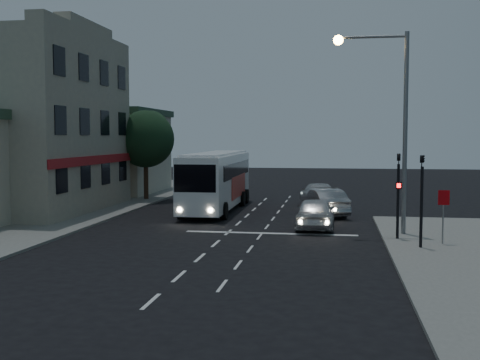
% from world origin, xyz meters
% --- Properties ---
extents(ground, '(120.00, 120.00, 0.00)m').
position_xyz_m(ground, '(0.00, 0.00, 0.00)').
color(ground, black).
extents(sidewalk_far, '(12.00, 50.00, 0.12)m').
position_xyz_m(sidewalk_far, '(-13.00, 8.00, 0.06)').
color(sidewalk_far, slate).
rests_on(sidewalk_far, ground).
extents(road_markings, '(8.00, 30.55, 0.01)m').
position_xyz_m(road_markings, '(1.29, 3.31, 0.00)').
color(road_markings, silver).
rests_on(road_markings, ground).
extents(tour_bus, '(2.73, 11.53, 3.53)m').
position_xyz_m(tour_bus, '(-2.19, 10.21, 1.91)').
color(tour_bus, white).
rests_on(tour_bus, ground).
extents(car_suv, '(1.87, 4.55, 1.54)m').
position_xyz_m(car_suv, '(4.00, 3.80, 0.77)').
color(car_suv, silver).
rests_on(car_suv, ground).
extents(car_sedan_a, '(2.98, 4.93, 1.54)m').
position_xyz_m(car_sedan_a, '(4.34, 8.79, 0.77)').
color(car_sedan_a, '#A3A3A6').
rests_on(car_sedan_a, ground).
extents(car_sedan_b, '(2.80, 5.32, 1.47)m').
position_xyz_m(car_sedan_b, '(3.85, 13.70, 0.74)').
color(car_sedan_b, beige).
rests_on(car_sedan_b, ground).
extents(traffic_signal_main, '(0.25, 0.35, 4.10)m').
position_xyz_m(traffic_signal_main, '(7.60, 0.78, 2.42)').
color(traffic_signal_main, black).
rests_on(traffic_signal_main, sidewalk_near).
extents(traffic_signal_side, '(0.18, 0.15, 4.10)m').
position_xyz_m(traffic_signal_side, '(8.30, -1.20, 2.42)').
color(traffic_signal_side, black).
rests_on(traffic_signal_side, sidewalk_near).
extents(regulatory_sign, '(0.45, 0.12, 2.20)m').
position_xyz_m(regulatory_sign, '(9.30, -0.24, 1.60)').
color(regulatory_sign, slate).
rests_on(regulatory_sign, sidewalk_near).
extents(streetlight, '(3.32, 0.44, 9.00)m').
position_xyz_m(streetlight, '(7.34, 2.20, 5.73)').
color(streetlight, slate).
rests_on(streetlight, sidewalk_near).
extents(main_building, '(10.12, 12.00, 11.00)m').
position_xyz_m(main_building, '(-13.96, 8.00, 5.16)').
color(main_building, '#A49D86').
rests_on(main_building, sidewalk_far).
extents(low_building_north, '(9.40, 9.40, 6.50)m').
position_xyz_m(low_building_north, '(-13.50, 20.00, 3.39)').
color(low_building_north, '#B2AB9A').
rests_on(low_building_north, sidewalk_far).
extents(street_tree, '(4.00, 4.00, 6.20)m').
position_xyz_m(street_tree, '(-8.21, 15.02, 4.50)').
color(street_tree, black).
rests_on(street_tree, sidewalk_far).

